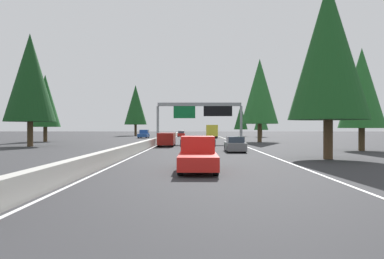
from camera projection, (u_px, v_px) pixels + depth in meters
ground_plane at (165, 141)px, 63.34m from camera, size 320.00×320.00×0.00m
median_barrier at (171, 136)px, 83.34m from camera, size 180.00×0.56×0.90m
shoulder_stripe_right at (226, 139)px, 73.22m from camera, size 160.00×0.16×0.01m
shoulder_stripe_median at (171, 139)px, 73.33m from camera, size 160.00×0.16×0.01m
sign_gantry_overhead at (201, 111)px, 53.37m from camera, size 0.50×12.68×6.03m
pickup_distant_b at (198, 154)px, 19.91m from camera, size 5.60×2.00×1.86m
sedan_mid_left at (196, 142)px, 41.44m from camera, size 4.40×1.80×1.47m
minivan_near_center at (167, 139)px, 45.18m from camera, size 5.00×1.95×1.69m
sedan_mid_center at (181, 134)px, 92.98m from camera, size 4.40×1.80×1.47m
box_truck_mid_right at (212, 131)px, 82.65m from camera, size 8.50×2.40×2.95m
sedan_far_center at (235, 145)px, 35.27m from camera, size 4.40×1.80×1.47m
oncoming_near at (144, 134)px, 81.97m from camera, size 5.60×2.00×1.86m
conifer_right_foreground at (328, 50)px, 26.94m from camera, size 5.88×5.88×13.37m
conifer_right_near at (362, 88)px, 36.78m from camera, size 4.61×4.61×10.47m
conifer_right_mid at (260, 91)px, 58.82m from camera, size 5.96×5.96×13.55m
conifer_right_far at (261, 118)px, 90.63m from camera, size 3.53×3.53×8.03m
conifer_right_distant at (241, 117)px, 97.39m from camera, size 3.71×3.71×8.43m
conifer_left_near at (30, 78)px, 44.99m from camera, size 6.20×6.20×14.09m
conifer_left_mid at (45, 101)px, 60.57m from camera, size 4.94×4.94×11.23m
conifer_left_far at (136, 105)px, 105.49m from camera, size 6.51×6.51×14.79m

